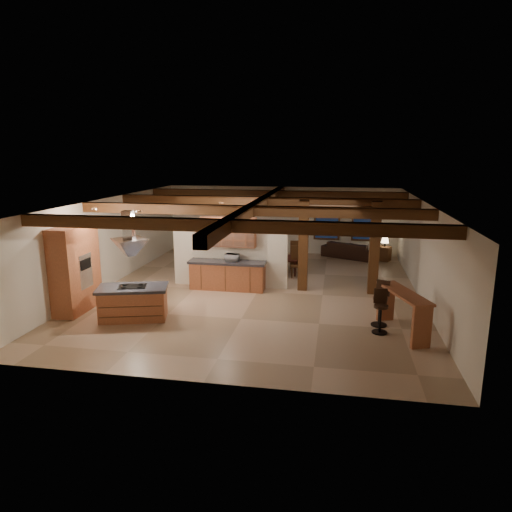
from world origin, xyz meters
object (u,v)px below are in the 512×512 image
at_px(dining_table, 278,264).
at_px(bar_counter, 403,305).
at_px(kitchen_island, 133,302).
at_px(sofa, 350,250).

xyz_separation_m(dining_table, bar_counter, (3.75, -5.28, 0.42)).
relative_size(dining_table, bar_counter, 0.81).
bearing_deg(kitchen_island, bar_counter, 1.80).
distance_m(dining_table, sofa, 3.95).
height_order(sofa, bar_counter, bar_counter).
bearing_deg(sofa, kitchen_island, 79.90).
bearing_deg(dining_table, kitchen_island, -109.03).
relative_size(kitchen_island, dining_table, 1.20).
bearing_deg(bar_counter, kitchen_island, -178.20).
bearing_deg(bar_counter, dining_table, 125.35).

